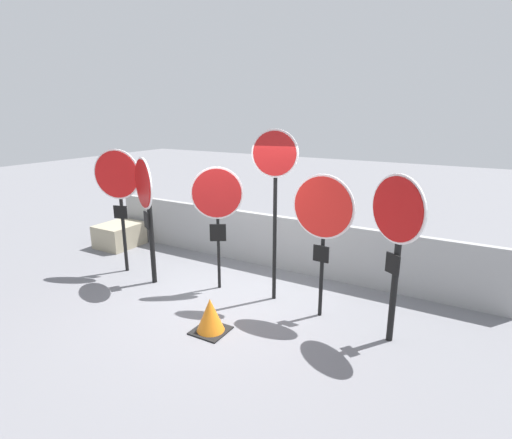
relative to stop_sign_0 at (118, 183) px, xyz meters
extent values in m
plane|color=slate|center=(2.42, 0.06, -1.72)|extent=(40.00, 40.00, 0.00)
cube|color=gray|center=(2.42, 1.64, -1.20)|extent=(8.08, 0.12, 1.05)
cylinder|color=black|center=(-0.02, 0.05, -0.55)|extent=(0.06, 0.06, 2.34)
cylinder|color=white|center=(0.00, 0.00, 0.17)|extent=(0.88, 0.30, 0.91)
cylinder|color=red|center=(0.01, -0.02, 0.17)|extent=(0.82, 0.28, 0.85)
cube|color=black|center=(0.00, 0.00, -0.54)|extent=(0.26, 0.10, 0.24)
cylinder|color=black|center=(0.84, -0.09, -0.72)|extent=(0.09, 0.09, 2.01)
cylinder|color=white|center=(0.80, -0.15, 0.09)|extent=(0.79, 0.44, 0.88)
cylinder|color=#AD0F0F|center=(0.80, -0.17, 0.09)|extent=(0.73, 0.41, 0.82)
cube|color=black|center=(0.80, -0.15, -0.55)|extent=(0.21, 0.13, 0.29)
cylinder|color=black|center=(1.99, 0.31, -0.66)|extent=(0.05, 0.05, 2.13)
cylinder|color=white|center=(2.01, 0.26, -0.02)|extent=(0.76, 0.47, 0.87)
cylinder|color=red|center=(2.02, 0.25, -0.02)|extent=(0.70, 0.44, 0.81)
cube|color=black|center=(2.01, 0.26, -0.70)|extent=(0.25, 0.16, 0.30)
cylinder|color=black|center=(3.01, 0.41, -0.43)|extent=(0.06, 0.06, 2.60)
cylinder|color=white|center=(3.02, 0.36, 0.66)|extent=(0.71, 0.18, 0.72)
cylinder|color=red|center=(3.03, 0.34, 0.66)|extent=(0.66, 0.16, 0.66)
cylinder|color=black|center=(3.87, 0.26, -0.75)|extent=(0.06, 0.06, 1.94)
cylinder|color=white|center=(3.87, 0.21, -0.02)|extent=(0.93, 0.08, 0.93)
cylinder|color=red|center=(3.87, 0.19, -0.02)|extent=(0.87, 0.07, 0.87)
cube|color=black|center=(3.87, 0.21, -0.72)|extent=(0.24, 0.04, 0.24)
cylinder|color=black|center=(4.94, 0.08, -0.70)|extent=(0.09, 0.09, 2.05)
cylinder|color=white|center=(4.90, 0.03, 0.11)|extent=(0.74, 0.52, 0.88)
cylinder|color=#AD0F0F|center=(4.89, 0.01, 0.11)|extent=(0.69, 0.48, 0.82)
cube|color=black|center=(4.90, 0.03, -0.61)|extent=(0.20, 0.15, 0.27)
cube|color=black|center=(2.71, -0.95, -1.71)|extent=(0.47, 0.47, 0.02)
cone|color=orange|center=(2.71, -0.95, -1.46)|extent=(0.39, 0.39, 0.48)
cube|color=#9E937A|center=(-1.29, 1.02, -1.47)|extent=(0.79, 0.93, 0.52)
camera|label=1|loc=(5.76, -4.97, 1.27)|focal=28.00mm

